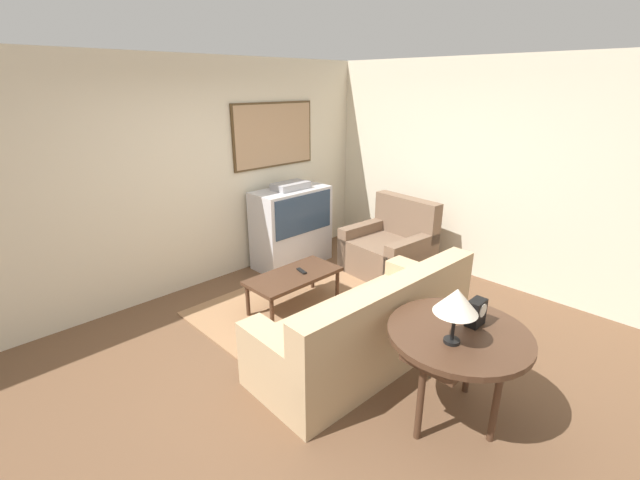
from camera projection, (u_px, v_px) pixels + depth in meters
name	position (u px, v px, depth m)	size (l,w,h in m)	color
ground_plane	(322.00, 349.00, 4.10)	(12.00, 12.00, 0.00)	brown
wall_back	(197.00, 176.00, 5.07)	(12.00, 0.10, 2.70)	beige
wall_right	(471.00, 172.00, 5.35)	(0.06, 12.00, 2.70)	beige
area_rug	(296.00, 305.00, 4.90)	(2.14, 1.56, 0.01)	#99704C
tv	(292.00, 226.00, 5.86)	(1.07, 0.52, 1.16)	silver
couch	(368.00, 329.00, 3.85)	(2.15, 0.94, 0.88)	tan
armchair	(390.00, 250.00, 5.67)	(0.97, 1.05, 0.98)	brown
coffee_table	(294.00, 278.00, 4.72)	(1.06, 0.52, 0.42)	#472D1E
console_table	(459.00, 340.00, 3.04)	(1.01, 1.01, 0.75)	#472D1E
table_lamp	(456.00, 302.00, 2.78)	(0.29, 0.29, 0.40)	black
mantel_clock	(476.00, 312.00, 3.07)	(0.15, 0.10, 0.20)	black
remote	(302.00, 271.00, 4.76)	(0.08, 0.17, 0.02)	black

